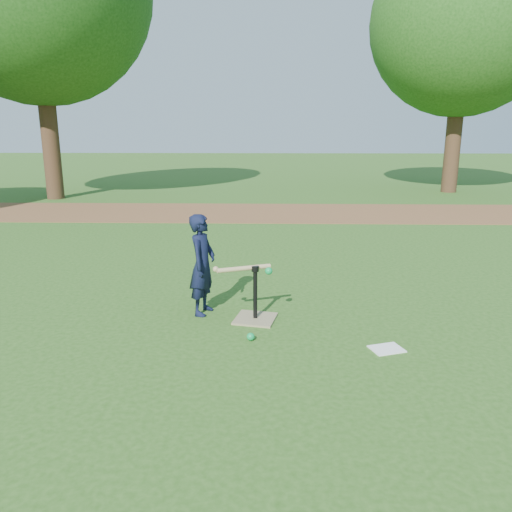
{
  "coord_description": "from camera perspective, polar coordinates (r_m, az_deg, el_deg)",
  "views": [
    {
      "loc": [
        0.51,
        -4.94,
        2.04
      ],
      "look_at": [
        0.36,
        0.52,
        0.65
      ],
      "focal_mm": 35.0,
      "sensor_mm": 36.0,
      "label": 1
    }
  ],
  "objects": [
    {
      "name": "clipboard",
      "position": [
        5.0,
        14.7,
        -10.24
      ],
      "size": [
        0.36,
        0.31,
        0.01
      ],
      "primitive_type": "cube",
      "rotation": [
        0.0,
        0.0,
        0.33
      ],
      "color": "white",
      "rests_on": "ground"
    },
    {
      "name": "batting_tee",
      "position": [
        5.52,
        -0.09,
        -6.21
      ],
      "size": [
        0.51,
        0.51,
        0.61
      ],
      "color": "#94855E",
      "rests_on": "ground"
    },
    {
      "name": "wiffle_ball_ground",
      "position": [
        5.02,
        -0.62,
        -9.21
      ],
      "size": [
        0.08,
        0.08,
        0.08
      ],
      "primitive_type": "sphere",
      "color": "#0D9949",
      "rests_on": "ground"
    },
    {
      "name": "child",
      "position": [
        5.61,
        -6.14,
        -0.99
      ],
      "size": [
        0.36,
        0.47,
        1.14
      ],
      "primitive_type": "imported",
      "rotation": [
        0.0,
        0.0,
        1.33
      ],
      "color": "black",
      "rests_on": "ground"
    },
    {
      "name": "tree_right",
      "position": [
        18.26,
        22.72,
        23.5
      ],
      "size": [
        5.8,
        5.8,
        8.21
      ],
      "color": "#382316",
      "rests_on": "ground"
    },
    {
      "name": "dirt_strip",
      "position": [
        12.62,
        -0.72,
        4.99
      ],
      "size": [
        24.0,
        3.0,
        0.01
      ],
      "primitive_type": "cube",
      "color": "brown",
      "rests_on": "ground"
    },
    {
      "name": "swing_action",
      "position": [
        5.34,
        -1.13,
        -1.5
      ],
      "size": [
        0.64,
        0.27,
        0.09
      ],
      "color": "tan",
      "rests_on": "ground"
    },
    {
      "name": "ground",
      "position": [
        5.37,
        -4.0,
        -8.1
      ],
      "size": [
        80.0,
        80.0,
        0.0
      ],
      "primitive_type": "plane",
      "color": "#285116",
      "rests_on": "ground"
    }
  ]
}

